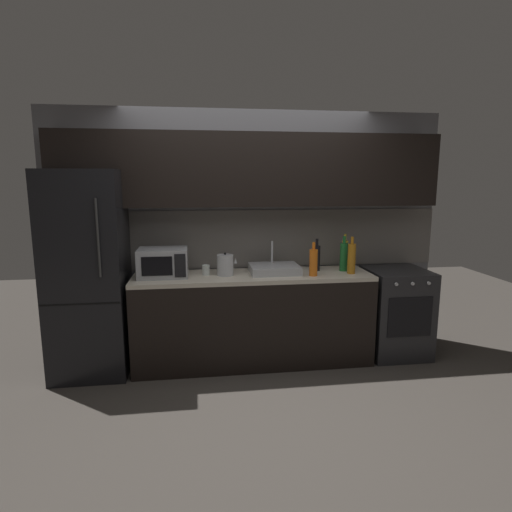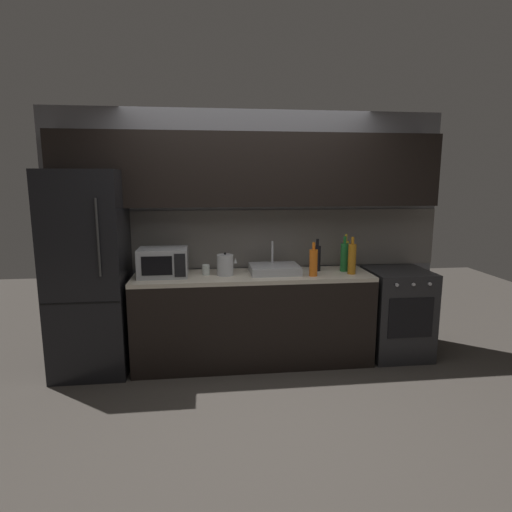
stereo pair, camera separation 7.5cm
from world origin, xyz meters
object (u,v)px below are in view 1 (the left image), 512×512
object	(u,v)px
microwave	(163,263)
wine_bottle_green	(344,256)
oven_range	(395,312)
kettle	(225,265)
wine_bottle_orange	(313,262)
wine_bottle_dark	(317,258)
mug_clear	(206,270)
refrigerator	(88,274)
wine_bottle_yellow	(345,254)
wine_bottle_amber	(352,258)

from	to	relation	value
microwave	wine_bottle_green	distance (m)	1.78
oven_range	kettle	distance (m)	1.85
oven_range	wine_bottle_orange	size ratio (longest dim) A/B	2.77
wine_bottle_orange	wine_bottle_dark	bearing A→B (deg)	66.89
wine_bottle_green	mug_clear	xyz separation A→B (m)	(-1.38, -0.00, -0.10)
wine_bottle_orange	refrigerator	bearing A→B (deg)	176.06
refrigerator	wine_bottle_green	xyz separation A→B (m)	(2.46, 0.03, 0.10)
kettle	wine_bottle_dark	bearing A→B (deg)	5.67
wine_bottle_dark	mug_clear	size ratio (longest dim) A/B	3.30
refrigerator	mug_clear	distance (m)	1.08
mug_clear	oven_range	bearing A→B (deg)	-0.86
wine_bottle_yellow	mug_clear	world-z (taller)	wine_bottle_yellow
wine_bottle_orange	mug_clear	world-z (taller)	wine_bottle_orange
microwave	wine_bottle_orange	bearing A→B (deg)	-6.56
oven_range	wine_bottle_dark	distance (m)	1.02
wine_bottle_green	microwave	bearing A→B (deg)	-179.61
wine_bottle_dark	refrigerator	bearing A→B (deg)	-177.86
refrigerator	wine_bottle_dark	world-z (taller)	refrigerator
kettle	wine_bottle_dark	xyz separation A→B (m)	(0.93, 0.09, 0.03)
refrigerator	oven_range	size ratio (longest dim) A/B	2.11
wine_bottle_yellow	wine_bottle_orange	world-z (taller)	wine_bottle_yellow
wine_bottle_amber	oven_range	bearing A→B (deg)	10.16
refrigerator	microwave	size ratio (longest dim) A/B	4.12
oven_range	wine_bottle_green	size ratio (longest dim) A/B	2.54
wine_bottle_dark	wine_bottle_green	bearing A→B (deg)	-11.05
wine_bottle_amber	mug_clear	size ratio (longest dim) A/B	3.70
wine_bottle_green	mug_clear	size ratio (longest dim) A/B	3.59
wine_bottle_orange	oven_range	bearing A→B (deg)	8.73
microwave	wine_bottle_yellow	bearing A→B (deg)	4.74
mug_clear	wine_bottle_dark	bearing A→B (deg)	2.78
wine_bottle_orange	wine_bottle_green	bearing A→B (deg)	25.82
wine_bottle_dark	mug_clear	bearing A→B (deg)	-177.22
wine_bottle_yellow	mug_clear	xyz separation A→B (m)	(-1.44, -0.14, -0.10)
refrigerator	wine_bottle_yellow	bearing A→B (deg)	3.88
oven_range	wine_bottle_dark	xyz separation A→B (m)	(-0.84, 0.08, 0.58)
microwave	kettle	xyz separation A→B (m)	(0.59, -0.03, -0.03)
wine_bottle_dark	wine_bottle_orange	bearing A→B (deg)	-113.11
wine_bottle_dark	oven_range	bearing A→B (deg)	-5.70
microwave	refrigerator	bearing A→B (deg)	-178.45
wine_bottle_green	wine_bottle_orange	bearing A→B (deg)	-154.18
kettle	oven_range	bearing A→B (deg)	0.28
wine_bottle_dark	wine_bottle_orange	xyz separation A→B (m)	(-0.10, -0.23, 0.00)
wine_bottle_yellow	mug_clear	distance (m)	1.45
refrigerator	microwave	world-z (taller)	refrigerator
microwave	wine_bottle_dark	world-z (taller)	wine_bottle_dark
refrigerator	kettle	world-z (taller)	refrigerator
refrigerator	oven_range	xyz separation A→B (m)	(3.03, -0.00, -0.50)
refrigerator	wine_bottle_dark	size ratio (longest dim) A/B	5.83
wine_bottle_dark	wine_bottle_amber	size ratio (longest dim) A/B	0.89
wine_bottle_yellow	wine_bottle_green	world-z (taller)	wine_bottle_yellow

